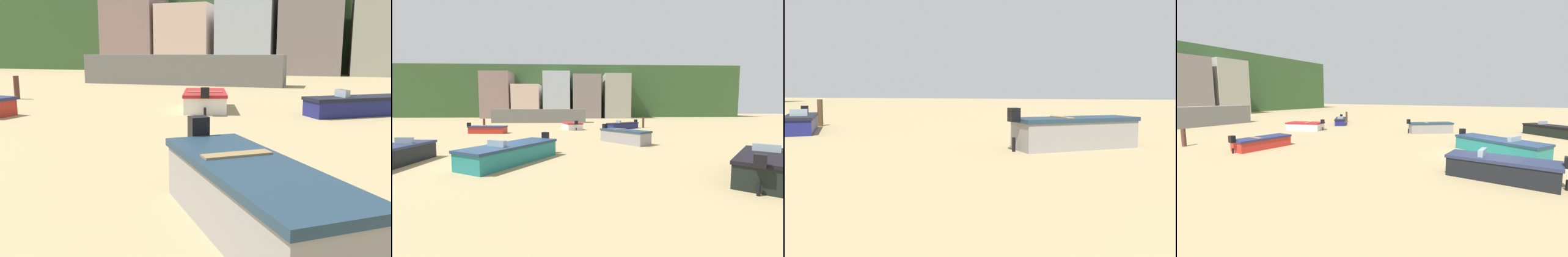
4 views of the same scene
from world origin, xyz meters
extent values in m
plane|color=tan|center=(0.00, 0.00, 0.00)|extent=(160.00, 160.00, 0.00)
cube|color=slate|center=(-1.84, 30.00, 1.10)|extent=(15.15, 2.40, 2.21)
cube|color=gray|center=(6.60, 46.76, 4.94)|extent=(6.33, 5.52, 9.87)
cube|color=#A2A296|center=(13.56, 47.30, 5.02)|extent=(5.86, 6.60, 10.05)
cube|color=white|center=(3.72, 17.30, 0.32)|extent=(2.54, 3.70, 0.64)
cube|color=maroon|center=(3.72, 17.30, 0.70)|extent=(2.65, 3.81, 0.12)
cube|color=black|center=(4.25, 15.51, 0.88)|extent=(0.39, 0.36, 0.40)
cylinder|color=black|center=(4.25, 15.51, 0.16)|extent=(0.12, 0.12, 0.32)
cube|color=olive|center=(3.84, 16.90, 0.75)|extent=(1.42, 0.63, 0.08)
cube|color=#207676|center=(1.25, -0.26, 0.37)|extent=(3.84, 5.08, 0.75)
cube|color=navy|center=(1.25, -0.26, 0.81)|extent=(3.96, 5.21, 0.12)
cube|color=black|center=(2.56, 2.04, 0.99)|extent=(0.42, 0.40, 0.40)
cylinder|color=black|center=(2.56, 2.04, 0.19)|extent=(0.14, 0.14, 0.37)
cube|color=#8C9EA8|center=(0.82, -1.01, 1.01)|extent=(0.94, 0.65, 0.28)
cube|color=black|center=(-3.88, -0.62, 0.38)|extent=(1.67, 4.05, 0.76)
cube|color=#222B49|center=(-3.88, -0.62, 0.82)|extent=(1.76, 4.15, 0.12)
cylinder|color=black|center=(-4.06, -2.77, 0.19)|extent=(0.11, 0.11, 0.38)
cube|color=#8C9EA8|center=(-3.82, 0.07, 1.02)|extent=(0.82, 0.27, 0.28)
cube|color=red|center=(-4.44, 13.05, 0.30)|extent=(3.53, 1.50, 0.61)
cube|color=navy|center=(-4.44, 13.05, 0.67)|extent=(3.63, 1.59, 0.12)
cube|color=black|center=(-6.34, 13.20, 0.85)|extent=(0.30, 0.34, 0.40)
cylinder|color=black|center=(-6.34, 13.20, 0.15)|extent=(0.11, 0.11, 0.30)
cube|color=olive|center=(-4.87, 13.08, 0.72)|extent=(0.32, 1.06, 0.08)
cube|color=black|center=(11.04, -3.50, 0.40)|extent=(3.72, 3.98, 0.80)
cube|color=black|center=(11.04, -3.50, 0.86)|extent=(3.84, 4.11, 0.12)
cube|color=#8C9EA8|center=(11.49, -2.97, 1.06)|extent=(0.81, 0.74, 0.28)
cube|color=navy|center=(9.76, 17.46, 0.30)|extent=(3.99, 3.21, 0.61)
cube|color=black|center=(9.76, 17.46, 0.67)|extent=(4.12, 3.33, 0.12)
cube|color=black|center=(11.58, 18.70, 0.85)|extent=(0.41, 0.42, 0.40)
cylinder|color=black|center=(11.58, 18.70, 0.15)|extent=(0.14, 0.14, 0.30)
cube|color=#8C9EA8|center=(9.17, 17.07, 0.87)|extent=(0.55, 0.67, 0.28)
cube|color=gray|center=(7.76, 5.78, 0.42)|extent=(3.24, 3.76, 0.84)
cube|color=#1E3445|center=(7.76, 5.78, 0.90)|extent=(3.37, 3.88, 0.12)
cube|color=black|center=(6.50, 7.44, 1.08)|extent=(0.42, 0.42, 0.40)
cylinder|color=black|center=(6.50, 7.44, 0.21)|extent=(0.14, 0.14, 0.42)
cube|color=olive|center=(7.47, 6.16, 0.95)|extent=(0.96, 0.81, 0.08)
cylinder|color=#4A3422|center=(12.48, 18.51, 0.67)|extent=(0.26, 0.26, 1.33)
cylinder|color=#502E26|center=(-6.65, 18.12, 0.60)|extent=(0.28, 0.28, 1.19)
camera|label=1|loc=(8.64, 0.57, 2.40)|focal=38.11mm
camera|label=2|loc=(4.33, -12.10, 2.61)|focal=23.16mm
camera|label=3|loc=(-5.53, 4.94, 1.79)|focal=39.00mm
camera|label=4|loc=(-15.02, -1.15, 3.28)|focal=23.59mm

